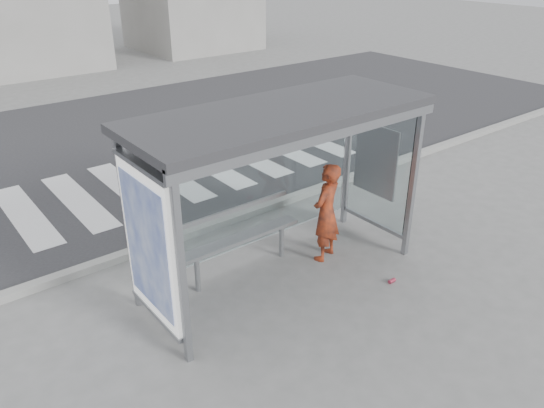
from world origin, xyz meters
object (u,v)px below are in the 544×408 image
Objects in this scene: bus_shelter at (258,159)px; bench at (240,237)px; person at (326,212)px; soda_can at (392,281)px.

bus_shelter reaches higher than bench.
person is 14.07× the size of soda_can.
bench is at bearing -40.05° from person.
bench reaches higher than soda_can.
bus_shelter reaches higher than soda_can.
person is 0.81× the size of bench.
person reaches higher than soda_can.
bus_shelter is 2.77m from soda_can.
soda_can is (1.60, -1.62, -0.57)m from bench.
person is (1.27, -0.03, -1.18)m from bus_shelter.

